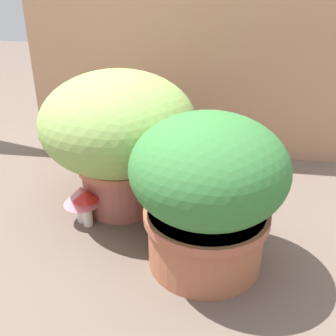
# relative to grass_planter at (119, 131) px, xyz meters

# --- Properties ---
(ground_plane) EXTENTS (6.00, 6.00, 0.00)m
(ground_plane) POSITION_rel_grass_planter_xyz_m (0.08, -0.15, -0.26)
(ground_plane) COLOR brown
(cardboard_backdrop) EXTENTS (1.25, 0.03, 0.99)m
(cardboard_backdrop) POSITION_rel_grass_planter_xyz_m (0.16, 0.44, 0.24)
(cardboard_backdrop) COLOR tan
(cardboard_backdrop) RESTS_ON ground
(grass_planter) EXTENTS (0.47, 0.47, 0.44)m
(grass_planter) POSITION_rel_grass_planter_xyz_m (0.00, 0.00, 0.00)
(grass_planter) COLOR #AC5E50
(grass_planter) RESTS_ON ground
(leafy_planter) EXTENTS (0.38, 0.38, 0.41)m
(leafy_planter) POSITION_rel_grass_planter_xyz_m (0.29, -0.25, -0.04)
(leafy_planter) COLOR #AC6244
(leafy_planter) RESTS_ON ground
(cat) EXTENTS (0.33, 0.31, 0.32)m
(cat) POSITION_rel_grass_planter_xyz_m (0.21, 0.02, -0.13)
(cat) COLOR #756957
(cat) RESTS_ON ground
(mushroom_ornament_pink) EXTENTS (0.11, 0.11, 0.12)m
(mushroom_ornament_pink) POSITION_rel_grass_planter_xyz_m (-0.09, -0.11, -0.17)
(mushroom_ornament_pink) COLOR silver
(mushroom_ornament_pink) RESTS_ON ground
(mushroom_ornament_red) EXTENTS (0.07, 0.07, 0.12)m
(mushroom_ornament_red) POSITION_rel_grass_planter_xyz_m (-0.07, -0.13, -0.17)
(mushroom_ornament_red) COLOR silver
(mushroom_ornament_red) RESTS_ON ground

